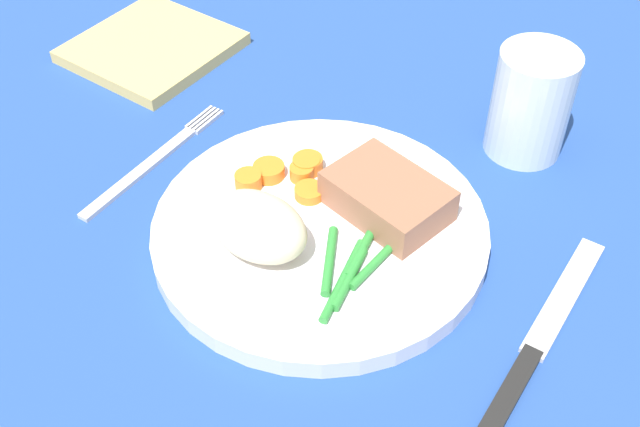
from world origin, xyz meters
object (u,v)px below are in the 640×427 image
at_px(dinner_plate, 320,231).
at_px(water_glass, 529,110).
at_px(meat_portion, 387,196).
at_px(fork, 154,160).
at_px(napkin, 152,47).
at_px(knife, 538,343).

bearing_deg(dinner_plate, water_glass, 65.36).
height_order(meat_portion, fork, meat_portion).
distance_m(water_glass, napkin, 0.37).
distance_m(knife, water_glass, 0.21).
xyz_separation_m(knife, water_glass, (-0.09, 0.19, 0.04)).
relative_size(dinner_plate, knife, 1.22).
distance_m(fork, water_glass, 0.31).
bearing_deg(meat_portion, dinner_plate, -130.60).
bearing_deg(dinner_plate, fork, -179.10).
distance_m(meat_portion, knife, 0.15).
distance_m(knife, napkin, 0.47).
bearing_deg(knife, meat_portion, 162.05).
bearing_deg(meat_portion, water_glass, 70.73).
xyz_separation_m(dinner_plate, napkin, (-0.28, 0.12, -0.00)).
distance_m(fork, knife, 0.34).
height_order(fork, knife, knife).
xyz_separation_m(meat_portion, fork, (-0.20, -0.04, -0.03)).
xyz_separation_m(dinner_plate, knife, (0.17, -0.00, -0.01)).
xyz_separation_m(dinner_plate, fork, (-0.16, -0.00, -0.01)).
relative_size(dinner_plate, napkin, 1.81).
relative_size(dinner_plate, fork, 1.51).
height_order(knife, water_glass, water_glass).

